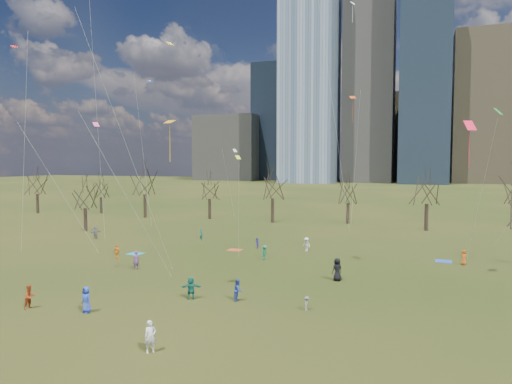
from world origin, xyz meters
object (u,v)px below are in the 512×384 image
(blanket_navy, at_px, (443,261))
(person_1, at_px, (150,337))
(blanket_crimson, at_px, (235,250))
(person_2, at_px, (30,297))
(blanket_teal, at_px, (136,254))
(person_4, at_px, (117,252))
(person_0, at_px, (86,299))

(blanket_navy, height_order, person_1, person_1)
(blanket_crimson, xyz_separation_m, person_2, (-5.42, -24.07, 0.81))
(blanket_teal, xyz_separation_m, person_4, (-0.23, -2.95, 0.74))
(blanket_navy, relative_size, person_0, 0.90)
(person_0, bearing_deg, person_1, -6.76)
(person_4, bearing_deg, blanket_navy, -148.88)
(blanket_navy, xyz_separation_m, person_0, (-23.41, -25.04, 0.87))
(person_0, xyz_separation_m, person_2, (-4.26, -0.61, -0.07))
(blanket_teal, distance_m, blanket_crimson, 11.03)
(person_0, xyz_separation_m, person_1, (7.58, -4.12, -0.03))
(blanket_crimson, relative_size, person_4, 1.06)
(blanket_crimson, bearing_deg, blanket_navy, 4.06)
(blanket_navy, height_order, person_2, person_2)
(person_2, bearing_deg, person_0, -73.69)
(person_0, bearing_deg, blanket_navy, 68.73)
(person_1, bearing_deg, blanket_teal, 79.25)
(person_1, height_order, person_4, person_1)
(blanket_teal, height_order, blanket_crimson, same)
(blanket_crimson, relative_size, person_0, 0.90)
(blanket_teal, relative_size, blanket_navy, 1.00)
(person_1, relative_size, person_4, 1.14)
(person_0, bearing_deg, blanket_teal, 136.83)
(person_1, bearing_deg, blanket_navy, 14.85)
(blanket_teal, height_order, blanket_navy, same)
(blanket_teal, relative_size, blanket_crimson, 1.00)
(person_4, bearing_deg, blanket_teal, -80.99)
(person_2, distance_m, person_4, 16.09)
(blanket_teal, relative_size, person_0, 0.90)
(blanket_crimson, xyz_separation_m, person_4, (-9.72, -8.57, 0.74))
(blanket_teal, bearing_deg, blanket_navy, 12.77)
(person_1, height_order, person_2, person_1)
(person_4, bearing_deg, person_2, 119.03)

